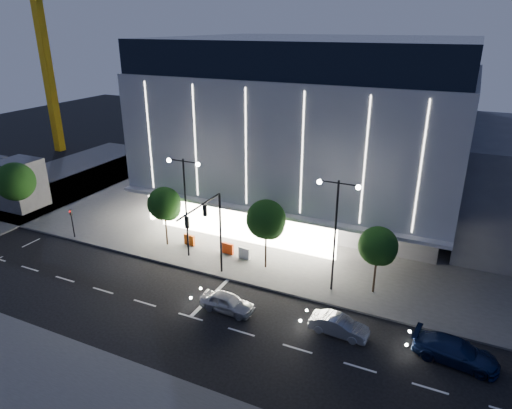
{
  "coord_description": "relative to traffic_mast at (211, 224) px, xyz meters",
  "views": [
    {
      "loc": [
        17.61,
        -23.92,
        19.23
      ],
      "look_at": [
        2.4,
        8.5,
        5.0
      ],
      "focal_mm": 32.0,
      "sensor_mm": 36.0,
      "label": 1
    }
  ],
  "objects": [
    {
      "name": "street_lamp_east",
      "position": [
        9.0,
        2.66,
        0.93
      ],
      "size": [
        3.16,
        0.36,
        9.0
      ],
      "color": "black",
      "rests_on": "ground"
    },
    {
      "name": "museum",
      "position": [
        1.98,
        18.97,
        4.25
      ],
      "size": [
        30.0,
        25.8,
        18.0
      ],
      "color": "#4C4C51",
      "rests_on": "ground"
    },
    {
      "name": "barrier_d",
      "position": [
        0.7,
        4.26,
        -4.38
      ],
      "size": [
        1.12,
        0.39,
        1.0
      ],
      "primitive_type": "cube",
      "rotation": [
        0.0,
        0.0,
        -0.13
      ],
      "color": "silver",
      "rests_on": "sidewalk_museum"
    },
    {
      "name": "sidewalk_west",
      "position": [
        -31.0,
        6.66,
        -4.95
      ],
      "size": [
        16.0,
        50.0,
        0.15
      ],
      "primitive_type": "cube",
      "color": "#474747",
      "rests_on": "ground"
    },
    {
      "name": "barrier_a",
      "position": [
        -5.06,
        4.44,
        -4.38
      ],
      "size": [
        1.12,
        0.37,
        1.0
      ],
      "primitive_type": "cube",
      "rotation": [
        0.0,
        0.0,
        -0.11
      ],
      "color": "#EA510D",
      "rests_on": "sidewalk_museum"
    },
    {
      "name": "car_second",
      "position": [
        10.95,
        -2.25,
        -4.38
      ],
      "size": [
        4.0,
        1.57,
        1.3
      ],
      "primitive_type": "imported",
      "rotation": [
        0.0,
        0.0,
        1.52
      ],
      "color": "#BABEC3",
      "rests_on": "ground"
    },
    {
      "name": "tower_crane",
      "position": [
        -41.92,
        24.66,
        15.48
      ],
      "size": [
        32.0,
        2.0,
        28.5
      ],
      "color": "gold",
      "rests_on": "ground"
    },
    {
      "name": "car_third",
      "position": [
        18.08,
        -1.82,
        -4.3
      ],
      "size": [
        5.21,
        2.57,
        1.46
      ],
      "primitive_type": "imported",
      "rotation": [
        0.0,
        0.0,
        1.46
      ],
      "color": "#132148",
      "rests_on": "ground"
    },
    {
      "name": "car_lead",
      "position": [
        2.99,
        -3.06,
        -4.34
      ],
      "size": [
        4.06,
        1.68,
        1.38
      ],
      "primitive_type": "imported",
      "rotation": [
        0.0,
        0.0,
        1.56
      ],
      "color": "#B1B4BA",
      "rests_on": "ground"
    },
    {
      "name": "ped_signal_far",
      "position": [
        -16.0,
        1.16,
        -3.14
      ],
      "size": [
        0.22,
        0.24,
        3.0
      ],
      "color": "black",
      "rests_on": "ground"
    },
    {
      "name": "barrier_c",
      "position": [
        -1.04,
        4.43,
        -4.38
      ],
      "size": [
        1.11,
        0.32,
        1.0
      ],
      "primitive_type": "cube",
      "rotation": [
        0.0,
        0.0,
        -0.06
      ],
      "color": "red",
      "rests_on": "sidewalk_museum"
    },
    {
      "name": "traffic_mast",
      "position": [
        0.0,
        0.0,
        0.0
      ],
      "size": [
        0.33,
        5.89,
        7.07
      ],
      "color": "black",
      "rests_on": "ground"
    },
    {
      "name": "tree_right",
      "position": [
        12.03,
        3.68,
        -1.14
      ],
      "size": [
        2.91,
        2.91,
        5.51
      ],
      "color": "black",
      "rests_on": "ground"
    },
    {
      "name": "tree_left",
      "position": [
        -6.97,
        3.68,
        -0.99
      ],
      "size": [
        3.02,
        3.02,
        5.72
      ],
      "color": "black",
      "rests_on": "ground"
    },
    {
      "name": "ground",
      "position": [
        -1.0,
        -3.34,
        -5.03
      ],
      "size": [
        160.0,
        160.0,
        0.0
      ],
      "primitive_type": "plane",
      "color": "black",
      "rests_on": "ground"
    },
    {
      "name": "sidewalk_museum",
      "position": [
        4.0,
        20.66,
        -4.95
      ],
      "size": [
        70.0,
        40.0,
        0.15
      ],
      "primitive_type": "cube",
      "color": "#474747",
      "rests_on": "ground"
    },
    {
      "name": "tree_mid",
      "position": [
        3.03,
        3.68,
        -0.69
      ],
      "size": [
        3.25,
        3.25,
        6.15
      ],
      "color": "black",
      "rests_on": "ground"
    },
    {
      "name": "street_lamp_west",
      "position": [
        -4.0,
        2.66,
        0.93
      ],
      "size": [
        3.16,
        0.36,
        9.0
      ],
      "color": "black",
      "rests_on": "ground"
    }
  ]
}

